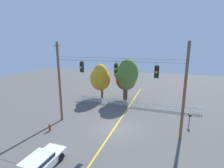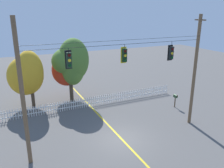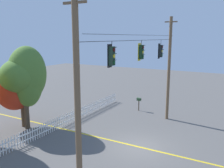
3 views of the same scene
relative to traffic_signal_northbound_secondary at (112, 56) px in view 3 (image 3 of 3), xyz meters
name	(u,v)px [view 3 (image 3 of 3)]	position (x,y,z in m)	size (l,w,h in m)	color
ground	(138,147)	(3.78, -0.01, -6.55)	(80.00, 80.00, 0.00)	#565451
lane_centerline_stripe	(138,147)	(3.78, -0.01, -6.55)	(0.16, 36.00, 0.01)	gold
signal_support_span	(140,80)	(3.78, -0.01, -1.84)	(13.69, 1.10, 9.25)	brown
traffic_signal_northbound_secondary	(112,56)	(0.00, 0.00, 0.00)	(0.43, 0.38, 1.34)	black
traffic_signal_westbound_side	(141,52)	(3.89, 0.00, -0.01)	(0.43, 0.38, 1.32)	black
traffic_signal_eastbound_side	(160,51)	(7.91, 0.00, -0.14)	(0.43, 0.38, 1.49)	black
white_picket_fence	(64,120)	(4.36, 7.11, -6.03)	(18.28, 0.06, 1.03)	white
autumn_maple_mid	(25,76)	(2.71, 9.59, -2.21)	(3.92, 3.06, 6.81)	#473828
autumn_oak_far_east	(19,87)	(2.51, 10.20, -3.09)	(3.33, 3.27, 5.50)	brown
roadside_mailbox	(139,100)	(11.59, 3.28, -5.43)	(0.25, 0.44, 1.37)	brown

